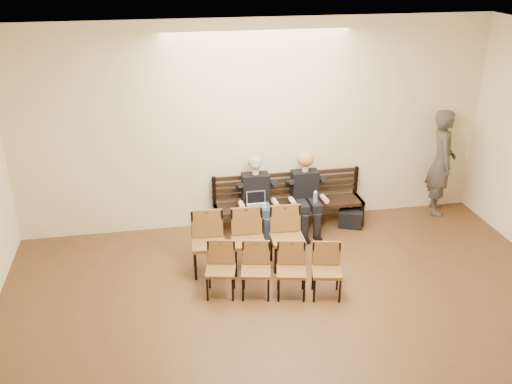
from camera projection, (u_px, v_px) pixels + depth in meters
room_walls at (340, 177)px, 5.37m from camera, size 8.02×10.01×3.51m
bench at (289, 215)px, 9.86m from camera, size 2.60×0.90×0.45m
seated_man at (257, 197)px, 9.47m from camera, size 0.56×0.77×1.34m
seated_woman at (306, 195)px, 9.63m from camera, size 0.55×0.76×1.28m
laptop at (257, 208)px, 9.31m from camera, size 0.34×0.28×0.23m
water_bottle at (315, 205)px, 9.45m from camera, size 0.08×0.08×0.23m
bag at (351, 219)px, 9.90m from camera, size 0.48×0.41×0.30m
passerby at (443, 155)px, 10.08m from camera, size 0.76×0.93×2.22m
chair_row_front at (248, 242)px, 8.49m from camera, size 1.69×0.58×0.93m
chair_row_back at (274, 271)px, 7.88m from camera, size 1.92×0.80×0.77m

